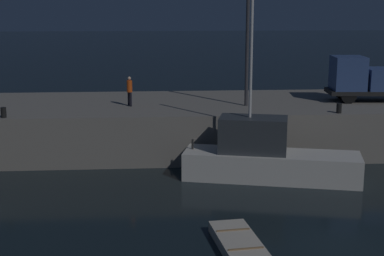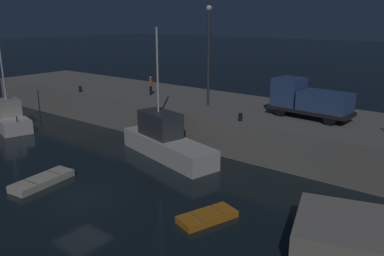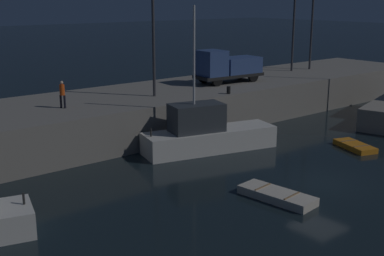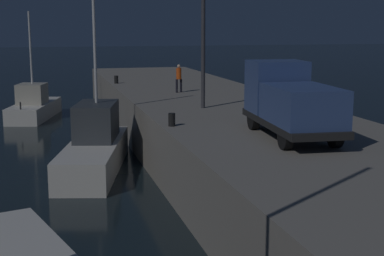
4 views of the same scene
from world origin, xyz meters
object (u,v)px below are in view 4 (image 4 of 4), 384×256
(fishing_trawler_red, at_px, (95,146))
(bollard_west, at_px, (116,80))
(fishing_boat_white, at_px, (34,106))
(bollard_central, at_px, (172,120))
(lamp_post_west, at_px, (203,14))
(dockworker, at_px, (179,77))
(utility_truck, at_px, (290,101))

(fishing_trawler_red, height_order, bollard_west, fishing_trawler_red)
(fishing_boat_white, distance_m, bollard_west, 6.79)
(fishing_trawler_red, relative_size, bollard_central, 16.88)
(lamp_post_west, relative_size, bollard_west, 14.24)
(bollard_central, bearing_deg, bollard_west, -179.98)
(dockworker, bearing_deg, bollard_west, -154.80)
(bollard_west, xyz_separation_m, bollard_central, (17.52, 0.01, -0.01))
(fishing_trawler_red, height_order, fishing_boat_white, fishing_trawler_red)
(fishing_trawler_red, bearing_deg, dockworker, 139.98)
(fishing_boat_white, relative_size, dockworker, 4.57)
(utility_truck, relative_size, bollard_central, 11.12)
(fishing_boat_white, bearing_deg, bollard_west, 61.44)
(utility_truck, xyz_separation_m, dockworker, (-14.42, -0.67, -0.35))
(lamp_post_west, relative_size, bollard_central, 14.53)
(fishing_boat_white, bearing_deg, dockworker, 42.57)
(lamp_post_west, height_order, bollard_central, lamp_post_west)
(fishing_boat_white, xyz_separation_m, dockworker, (9.41, 8.64, 2.80))
(lamp_post_west, xyz_separation_m, bollard_central, (4.57, -2.60, -4.24))
(fishing_trawler_red, xyz_separation_m, bollard_central, (4.42, 2.72, 1.87))
(utility_truck, relative_size, dockworker, 3.49)
(bollard_central, bearing_deg, dockworker, 165.13)
(bollard_central, bearing_deg, utility_truck, 48.43)
(dockworker, bearing_deg, utility_truck, 2.64)
(dockworker, distance_m, bollard_central, 11.60)
(utility_truck, bearing_deg, bollard_west, -170.04)
(dockworker, xyz_separation_m, bollard_west, (-6.33, -2.98, -0.69))
(fishing_boat_white, bearing_deg, fishing_trawler_red, 10.35)
(fishing_trawler_red, xyz_separation_m, fishing_boat_white, (-16.19, -2.96, -0.23))
(lamp_post_west, height_order, bollard_west, lamp_post_west)
(fishing_trawler_red, relative_size, lamp_post_west, 1.16)
(fishing_trawler_red, xyz_separation_m, lamp_post_west, (-0.15, 5.32, 6.11))
(fishing_boat_white, height_order, bollard_central, fishing_boat_white)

